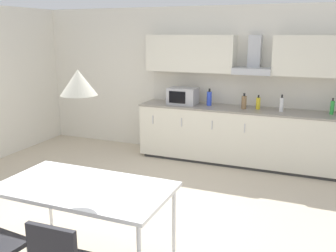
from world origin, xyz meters
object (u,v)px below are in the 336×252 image
(microwave, at_px, (183,96))
(bottle_white, at_px, (281,104))
(dining_table, at_px, (85,190))
(bottle_blue, at_px, (209,98))
(pendant_lamp, at_px, (78,82))
(bottle_yellow, at_px, (258,103))
(bottle_brown, at_px, (244,102))
(bottle_green, at_px, (332,107))

(microwave, height_order, bottle_white, microwave)
(microwave, xyz_separation_m, dining_table, (0.21, -3.23, -0.37))
(microwave, relative_size, bottle_blue, 1.70)
(bottle_blue, relative_size, dining_table, 0.18)
(microwave, distance_m, pendant_lamp, 3.30)
(pendant_lamp, bearing_deg, dining_table, 93.58)
(bottle_white, bearing_deg, bottle_yellow, 171.63)
(bottle_yellow, distance_m, dining_table, 3.44)
(bottle_brown, height_order, bottle_yellow, bottle_brown)
(bottle_yellow, relative_size, dining_table, 0.14)
(dining_table, bearing_deg, pendant_lamp, -86.42)
(bottle_blue, height_order, dining_table, bottle_blue)
(microwave, bearing_deg, bottle_white, -0.80)
(bottle_blue, height_order, pendant_lamp, pendant_lamp)
(bottle_blue, bearing_deg, bottle_brown, -6.18)
(dining_table, xyz_separation_m, pendant_lamp, (0.00, -0.00, 1.00))
(microwave, xyz_separation_m, bottle_yellow, (1.26, 0.03, -0.04))
(bottle_white, distance_m, bottle_yellow, 0.37)
(bottle_yellow, distance_m, pendant_lamp, 3.49)
(bottle_brown, height_order, pendant_lamp, pendant_lamp)
(bottle_brown, xyz_separation_m, bottle_yellow, (0.22, 0.05, -0.01))
(bottle_green, bearing_deg, dining_table, -122.88)
(bottle_white, xyz_separation_m, dining_table, (-1.41, -3.21, -0.34))
(bottle_yellow, bearing_deg, microwave, -178.61)
(bottle_blue, height_order, bottle_brown, bottle_blue)
(bottle_green, bearing_deg, bottle_brown, -176.89)
(bottle_blue, bearing_deg, bottle_yellow, -1.07)
(bottle_blue, distance_m, dining_table, 3.31)
(bottle_brown, relative_size, dining_table, 0.16)
(bottle_blue, bearing_deg, bottle_white, -3.34)
(microwave, distance_m, bottle_white, 1.62)
(bottle_white, height_order, bottle_brown, bottle_white)
(bottle_blue, distance_m, pendant_lamp, 3.35)
(bottle_brown, distance_m, bottle_green, 1.30)
(bottle_brown, bearing_deg, pendant_lamp, -104.46)
(bottle_yellow, bearing_deg, bottle_brown, -167.22)
(bottle_white, relative_size, bottle_brown, 1.05)
(dining_table, height_order, pendant_lamp, pendant_lamp)
(bottle_blue, xyz_separation_m, bottle_yellow, (0.81, -0.02, -0.02))
(bottle_blue, relative_size, bottle_yellow, 1.25)
(microwave, xyz_separation_m, bottle_brown, (1.04, -0.02, -0.03))
(bottle_blue, relative_size, bottle_green, 1.14)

